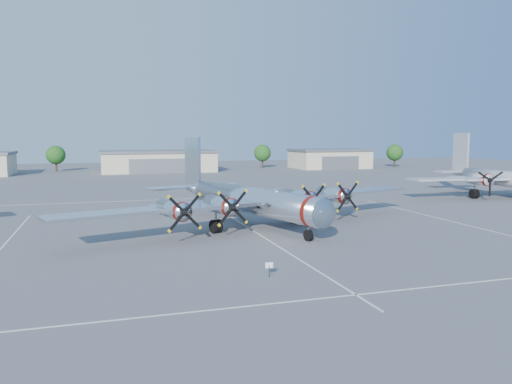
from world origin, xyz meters
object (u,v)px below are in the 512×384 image
object	(u,v)px
hangar_center	(158,161)
tree_east	(262,153)
info_placard	(269,267)
hangar_east	(329,158)
main_bomber_b29	(247,225)
tree_far_east	(395,153)
tree_west	(56,155)
twin_engine_east	(496,197)

from	to	relation	value
hangar_center	tree_east	world-z (taller)	tree_east
info_placard	tree_east	bearing A→B (deg)	77.02
hangar_east	main_bomber_b29	bearing A→B (deg)	-120.70
info_placard	main_bomber_b29	bearing A→B (deg)	82.80
hangar_center	tree_far_east	xyz separation A→B (m)	(68.00, -1.96, 1.51)
hangar_east	main_bomber_b29	xyz separation A→B (m)	(-47.68, -80.30, -2.71)
tree_west	tree_far_east	size ratio (longest dim) A/B	1.00
tree_east	tree_far_east	distance (m)	38.83
tree_west	main_bomber_b29	bearing A→B (deg)	-74.00
hangar_east	tree_west	world-z (taller)	tree_west
tree_west	twin_engine_east	bearing A→B (deg)	-48.24
hangar_center	twin_engine_east	world-z (taller)	hangar_center
tree_west	info_placard	xyz separation A→B (m)	(21.35, -107.03, -3.53)
tree_west	info_placard	world-z (taller)	tree_west
info_placard	tree_west	bearing A→B (deg)	106.07
hangar_east	tree_far_east	distance (m)	20.15
tree_west	hangar_east	bearing A→B (deg)	-6.28
hangar_center	hangar_east	bearing A→B (deg)	0.00
twin_engine_east	tree_far_east	bearing A→B (deg)	72.54
hangar_center	tree_east	size ratio (longest dim) A/B	4.31
tree_far_east	twin_engine_east	bearing A→B (deg)	-110.58
hangar_east	info_placard	size ratio (longest dim) A/B	20.84
tree_far_east	tree_east	bearing A→B (deg)	168.11
main_bomber_b29	hangar_center	bearing A→B (deg)	72.52
twin_engine_east	info_placard	world-z (taller)	twin_engine_east
hangar_east	main_bomber_b29	world-z (taller)	hangar_east
hangar_center	tree_east	xyz separation A→B (m)	(30.00, 6.04, 1.51)
main_bomber_b29	tree_east	bearing A→B (deg)	53.32
tree_west	twin_engine_east	size ratio (longest dim) A/B	0.22
tree_east	tree_far_east	size ratio (longest dim) A/B	1.00
hangar_east	tree_east	size ratio (longest dim) A/B	3.10
tree_west	tree_far_east	xyz separation A→B (m)	(93.00, -10.00, 0.00)
info_placard	hangar_center	bearing A→B (deg)	92.67
tree_east	tree_far_east	xyz separation A→B (m)	(38.00, -8.00, 0.00)
info_placard	hangar_east	bearing A→B (deg)	67.23
hangar_east	info_placard	world-z (taller)	hangar_east
hangar_center	info_placard	xyz separation A→B (m)	(-3.65, -98.99, -2.02)
hangar_east	hangar_center	bearing A→B (deg)	-180.00
hangar_center	twin_engine_east	bearing A→B (deg)	-57.72
hangar_center	main_bomber_b29	size ratio (longest dim) A/B	0.70
tree_east	info_placard	xyz separation A→B (m)	(-33.65, -105.03, -3.53)
tree_far_east	twin_engine_east	size ratio (longest dim) A/B	0.22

